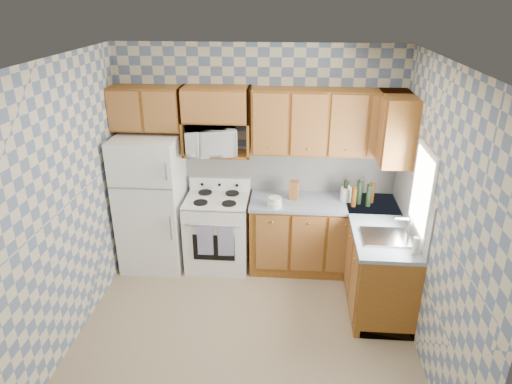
# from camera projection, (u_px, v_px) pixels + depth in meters

# --- Properties ---
(floor) EXTENTS (3.40, 3.40, 0.00)m
(floor) POSITION_uv_depth(u_px,v_px,m) (245.00, 332.00, 4.69)
(floor) COLOR #887558
(floor) RESTS_ON ground
(back_wall) EXTENTS (3.40, 0.02, 2.70)m
(back_wall) POSITION_uv_depth(u_px,v_px,m) (258.00, 157.00, 5.61)
(back_wall) COLOR slate
(back_wall) RESTS_ON ground
(right_wall) EXTENTS (0.02, 3.20, 2.70)m
(right_wall) POSITION_uv_depth(u_px,v_px,m) (435.00, 222.00, 4.02)
(right_wall) COLOR slate
(right_wall) RESTS_ON ground
(backsplash_back) EXTENTS (2.60, 0.02, 0.56)m
(backsplash_back) POSITION_uv_depth(u_px,v_px,m) (290.00, 169.00, 5.63)
(backsplash_back) COLOR silver
(backsplash_back) RESTS_ON back_wall
(backsplash_right) EXTENTS (0.02, 1.60, 0.56)m
(backsplash_right) POSITION_uv_depth(u_px,v_px,m) (411.00, 199.00, 4.82)
(backsplash_right) COLOR silver
(backsplash_right) RESTS_ON right_wall
(refrigerator) EXTENTS (0.75, 0.70, 1.68)m
(refrigerator) POSITION_uv_depth(u_px,v_px,m) (152.00, 203.00, 5.59)
(refrigerator) COLOR white
(refrigerator) RESTS_ON floor
(stove_body) EXTENTS (0.76, 0.65, 0.90)m
(stove_body) POSITION_uv_depth(u_px,v_px,m) (218.00, 232.00, 5.71)
(stove_body) COLOR white
(stove_body) RESTS_ON floor
(cooktop) EXTENTS (0.76, 0.65, 0.02)m
(cooktop) POSITION_uv_depth(u_px,v_px,m) (217.00, 199.00, 5.53)
(cooktop) COLOR silver
(cooktop) RESTS_ON stove_body
(backguard) EXTENTS (0.76, 0.08, 0.17)m
(backguard) POSITION_uv_depth(u_px,v_px,m) (220.00, 183.00, 5.74)
(backguard) COLOR white
(backguard) RESTS_ON cooktop
(dish_towel_left) EXTENTS (0.19, 0.02, 0.39)m
(dish_towel_left) POSITION_uv_depth(u_px,v_px,m) (205.00, 240.00, 5.37)
(dish_towel_left) COLOR navy
(dish_towel_left) RESTS_ON stove_body
(dish_towel_right) EXTENTS (0.19, 0.02, 0.39)m
(dish_towel_right) POSITION_uv_depth(u_px,v_px,m) (226.00, 241.00, 5.35)
(dish_towel_right) COLOR navy
(dish_towel_right) RESTS_ON stove_body
(base_cabinets_back) EXTENTS (1.75, 0.60, 0.88)m
(base_cabinets_back) POSITION_uv_depth(u_px,v_px,m) (322.00, 236.00, 5.64)
(base_cabinets_back) COLOR brown
(base_cabinets_back) RESTS_ON floor
(base_cabinets_right) EXTENTS (0.60, 1.60, 0.88)m
(base_cabinets_right) POSITION_uv_depth(u_px,v_px,m) (375.00, 260.00, 5.14)
(base_cabinets_right) COLOR brown
(base_cabinets_right) RESTS_ON floor
(countertop_back) EXTENTS (1.77, 0.63, 0.04)m
(countertop_back) POSITION_uv_depth(u_px,v_px,m) (324.00, 203.00, 5.45)
(countertop_back) COLOR slate
(countertop_back) RESTS_ON base_cabinets_back
(countertop_right) EXTENTS (0.63, 1.60, 0.04)m
(countertop_right) POSITION_uv_depth(u_px,v_px,m) (379.00, 224.00, 4.96)
(countertop_right) COLOR slate
(countertop_right) RESTS_ON base_cabinets_right
(upper_cabinets_back) EXTENTS (1.75, 0.33, 0.74)m
(upper_cabinets_back) POSITION_uv_depth(u_px,v_px,m) (328.00, 122.00, 5.20)
(upper_cabinets_back) COLOR brown
(upper_cabinets_back) RESTS_ON back_wall
(upper_cabinets_fridge) EXTENTS (0.82, 0.33, 0.50)m
(upper_cabinets_fridge) POSITION_uv_depth(u_px,v_px,m) (146.00, 108.00, 5.31)
(upper_cabinets_fridge) COLOR brown
(upper_cabinets_fridge) RESTS_ON back_wall
(upper_cabinets_right) EXTENTS (0.33, 0.70, 0.74)m
(upper_cabinets_right) POSITION_uv_depth(u_px,v_px,m) (395.00, 128.00, 4.98)
(upper_cabinets_right) COLOR brown
(upper_cabinets_right) RESTS_ON right_wall
(microwave_shelf) EXTENTS (0.80, 0.33, 0.03)m
(microwave_shelf) POSITION_uv_depth(u_px,v_px,m) (217.00, 154.00, 5.46)
(microwave_shelf) COLOR brown
(microwave_shelf) RESTS_ON back_wall
(microwave) EXTENTS (0.67, 0.53, 0.33)m
(microwave) POSITION_uv_depth(u_px,v_px,m) (210.00, 141.00, 5.34)
(microwave) COLOR white
(microwave) RESTS_ON microwave_shelf
(sink) EXTENTS (0.48, 0.40, 0.03)m
(sink) POSITION_uv_depth(u_px,v_px,m) (386.00, 237.00, 4.63)
(sink) COLOR #B7B7BC
(sink) RESTS_ON countertop_right
(window) EXTENTS (0.02, 0.66, 0.86)m
(window) POSITION_uv_depth(u_px,v_px,m) (422.00, 191.00, 4.40)
(window) COLOR white
(window) RESTS_ON right_wall
(bottle_0) EXTENTS (0.06, 0.06, 0.28)m
(bottle_0) POSITION_uv_depth(u_px,v_px,m) (359.00, 192.00, 5.33)
(bottle_0) COLOR black
(bottle_0) RESTS_ON countertop_back
(bottle_1) EXTENTS (0.06, 0.06, 0.26)m
(bottle_1) POSITION_uv_depth(u_px,v_px,m) (369.00, 196.00, 5.27)
(bottle_1) COLOR black
(bottle_1) RESTS_ON countertop_back
(bottle_2) EXTENTS (0.06, 0.06, 0.25)m
(bottle_2) POSITION_uv_depth(u_px,v_px,m) (372.00, 193.00, 5.36)
(bottle_2) COLOR #552A0E
(bottle_2) RESTS_ON countertop_back
(bottle_3) EXTENTS (0.06, 0.06, 0.23)m
(bottle_3) POSITION_uv_depth(u_px,v_px,m) (354.00, 197.00, 5.27)
(bottle_3) COLOR #552A0E
(bottle_3) RESTS_ON countertop_back
(bottle_4) EXTENTS (0.06, 0.06, 0.26)m
(bottle_4) POSITION_uv_depth(u_px,v_px,m) (346.00, 191.00, 5.40)
(bottle_4) COLOR black
(bottle_4) RESTS_ON countertop_back
(knife_block) EXTENTS (0.12, 0.12, 0.23)m
(knife_block) POSITION_uv_depth(u_px,v_px,m) (294.00, 190.00, 5.46)
(knife_block) COLOR brown
(knife_block) RESTS_ON countertop_back
(electric_kettle) EXTENTS (0.13, 0.13, 0.17)m
(electric_kettle) POSITION_uv_depth(u_px,v_px,m) (346.00, 194.00, 5.42)
(electric_kettle) COLOR white
(electric_kettle) RESTS_ON countertop_back
(food_containers) EXTENTS (0.17, 0.17, 0.12)m
(food_containers) POSITION_uv_depth(u_px,v_px,m) (275.00, 202.00, 5.29)
(food_containers) COLOR silver
(food_containers) RESTS_ON countertop_back
(soap_bottle) EXTENTS (0.06, 0.06, 0.17)m
(soap_bottle) POSITION_uv_depth(u_px,v_px,m) (416.00, 246.00, 4.32)
(soap_bottle) COLOR silver
(soap_bottle) RESTS_ON countertop_right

